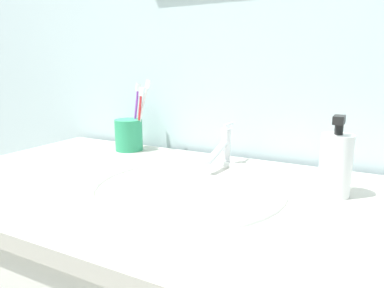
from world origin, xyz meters
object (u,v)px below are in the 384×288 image
at_px(toothbrush_red, 139,115).
at_px(toothbrush_purple, 136,112).
at_px(faucet, 222,148).
at_px(toothbrush_cup, 129,135).
at_px(soap_dispenser, 336,164).
at_px(toothbrush_white, 142,111).

distance_m(toothbrush_red, toothbrush_purple, 0.03).
bearing_deg(faucet, toothbrush_purple, 170.25).
bearing_deg(toothbrush_purple, toothbrush_cup, -114.04).
distance_m(faucet, soap_dispenser, 0.29).
distance_m(toothbrush_purple, toothbrush_white, 0.04).
xyz_separation_m(faucet, soap_dispenser, (0.28, -0.09, 0.02)).
height_order(toothbrush_red, toothbrush_white, toothbrush_white).
xyz_separation_m(toothbrush_purple, soap_dispenser, (0.59, -0.14, -0.05)).
distance_m(toothbrush_cup, toothbrush_purple, 0.07).
bearing_deg(toothbrush_cup, soap_dispenser, -11.28).
bearing_deg(toothbrush_red, toothbrush_cup, -173.00).
distance_m(faucet, toothbrush_purple, 0.32).
height_order(faucet, toothbrush_red, toothbrush_red).
relative_size(toothbrush_cup, toothbrush_white, 0.45).
relative_size(faucet, toothbrush_red, 0.87).
distance_m(toothbrush_cup, toothbrush_red, 0.07).
distance_m(toothbrush_red, soap_dispenser, 0.57).
xyz_separation_m(toothbrush_cup, toothbrush_purple, (0.01, 0.02, 0.07)).
bearing_deg(toothbrush_purple, toothbrush_red, -36.10).
relative_size(toothbrush_white, soap_dispenser, 1.28).
height_order(toothbrush_cup, toothbrush_white, toothbrush_white).
bearing_deg(toothbrush_cup, toothbrush_red, 7.00).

